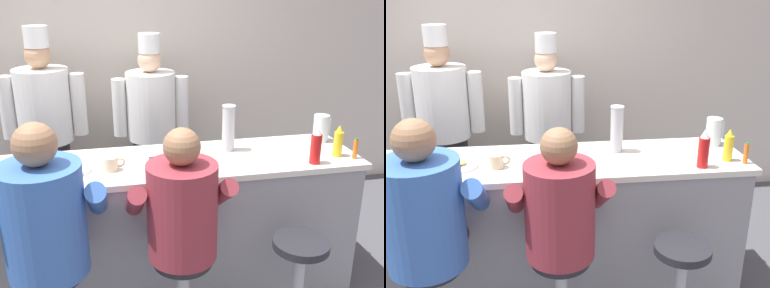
% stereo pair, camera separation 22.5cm
% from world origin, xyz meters
% --- Properties ---
extents(wall_back, '(10.00, 0.06, 2.70)m').
position_xyz_m(wall_back, '(0.00, 1.94, 1.35)').
color(wall_back, beige).
rests_on(wall_back, ground_plane).
extents(diner_counter, '(3.09, 0.67, 1.02)m').
position_xyz_m(diner_counter, '(0.00, 0.33, 0.51)').
color(diner_counter, gray).
rests_on(diner_counter, ground_plane).
extents(ketchup_bottle_red, '(0.07, 0.07, 0.26)m').
position_xyz_m(ketchup_bottle_red, '(1.18, 0.10, 1.14)').
color(ketchup_bottle_red, red).
rests_on(ketchup_bottle_red, diner_counter).
extents(mustard_bottle_yellow, '(0.06, 0.06, 0.22)m').
position_xyz_m(mustard_bottle_yellow, '(1.39, 0.19, 1.12)').
color(mustard_bottle_yellow, yellow).
rests_on(mustard_bottle_yellow, diner_counter).
extents(hot_sauce_bottle_orange, '(0.03, 0.03, 0.14)m').
position_xyz_m(hot_sauce_bottle_orange, '(1.48, 0.12, 1.09)').
color(hot_sauce_bottle_orange, orange).
rests_on(hot_sauce_bottle_orange, diner_counter).
extents(water_pitcher_clear, '(0.13, 0.11, 0.20)m').
position_xyz_m(water_pitcher_clear, '(1.42, 0.50, 1.12)').
color(water_pitcher_clear, silver).
rests_on(water_pitcher_clear, diner_counter).
extents(breakfast_plate, '(0.25, 0.25, 0.05)m').
position_xyz_m(breakfast_plate, '(-0.40, 0.28, 1.03)').
color(breakfast_plate, white).
rests_on(breakfast_plate, diner_counter).
extents(coffee_mug_tan, '(0.14, 0.09, 0.09)m').
position_xyz_m(coffee_mug_tan, '(-0.14, 0.25, 1.07)').
color(coffee_mug_tan, beige).
rests_on(coffee_mug_tan, diner_counter).
extents(cup_stack_steel, '(0.10, 0.10, 0.33)m').
position_xyz_m(cup_stack_steel, '(0.68, 0.45, 1.19)').
color(cup_stack_steel, '#B7BABF').
rests_on(cup_stack_steel, diner_counter).
extents(napkin_dispenser_chrome, '(0.10, 0.06, 0.14)m').
position_xyz_m(napkin_dispenser_chrome, '(0.13, 0.11, 1.09)').
color(napkin_dispenser_chrome, silver).
rests_on(napkin_dispenser_chrome, diner_counter).
extents(diner_seated_blue, '(0.66, 0.65, 1.52)m').
position_xyz_m(diner_seated_blue, '(-0.51, -0.23, 0.94)').
color(diner_seated_blue, '#B2B5BA').
rests_on(diner_seated_blue, ground_plane).
extents(diner_seated_maroon, '(0.60, 0.59, 1.44)m').
position_xyz_m(diner_seated_maroon, '(0.22, -0.23, 0.91)').
color(diner_seated_maroon, '#B2B5BA').
rests_on(diner_seated_maroon, ground_plane).
extents(empty_stool_round, '(0.35, 0.35, 0.68)m').
position_xyz_m(empty_stool_round, '(0.95, -0.26, 0.45)').
color(empty_stool_round, '#B2B5BA').
rests_on(empty_stool_round, ground_plane).
extents(cook_in_whites_near, '(0.71, 0.46, 1.82)m').
position_xyz_m(cook_in_whites_near, '(-0.67, 1.45, 1.00)').
color(cook_in_whites_near, '#232328').
rests_on(cook_in_whites_near, ground_plane).
extents(cook_in_whites_far, '(0.68, 0.44, 1.74)m').
position_xyz_m(cook_in_whites_far, '(0.25, 1.45, 0.96)').
color(cook_in_whites_far, '#232328').
rests_on(cook_in_whites_far, ground_plane).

